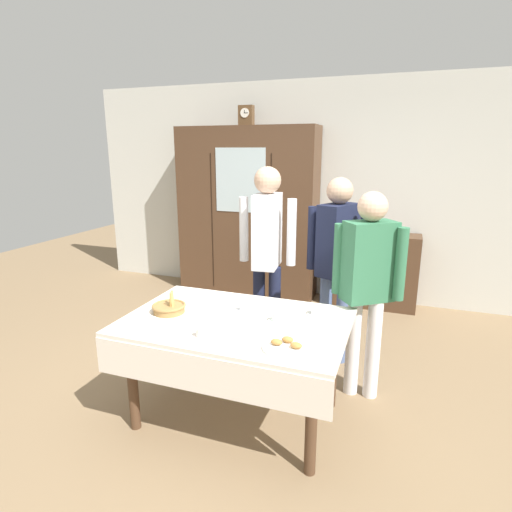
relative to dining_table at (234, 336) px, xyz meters
name	(u,v)px	position (x,y,z in m)	size (l,w,h in m)	color
ground_plane	(247,400)	(0.00, 0.23, -0.64)	(12.00, 12.00, 0.00)	#846B4C
back_wall	(322,192)	(0.00, 2.88, 0.71)	(6.40, 0.10, 2.70)	silver
dining_table	(234,336)	(0.00, 0.00, 0.00)	(1.51, 1.00, 0.75)	#4C3321
wall_cabinet	(247,213)	(-0.90, 2.59, 0.43)	(1.80, 0.46, 2.15)	#4C3321
mantel_clock	(246,116)	(-0.91, 2.59, 1.63)	(0.18, 0.11, 0.24)	brown
bookshelf_low	(371,270)	(0.69, 2.64, -0.19)	(1.08, 0.35, 0.90)	#4C3321
book_stack	(374,231)	(0.69, 2.64, 0.29)	(0.15, 0.20, 0.06)	#664C7A
tea_cup_front_edge	(202,333)	(-0.09, -0.29, 0.14)	(0.13, 0.13, 0.06)	white
tea_cup_mid_left	(245,308)	(0.00, 0.19, 0.14)	(0.13, 0.13, 0.06)	white
tea_cup_mid_right	(317,312)	(0.50, 0.30, 0.13)	(0.13, 0.13, 0.06)	white
tea_cup_near_right	(278,318)	(0.28, 0.09, 0.14)	(0.13, 0.13, 0.06)	silver
bread_basket	(169,308)	(-0.50, -0.01, 0.14)	(0.24, 0.24, 0.16)	#9E7542
pastry_plate	(286,346)	(0.44, -0.25, 0.12)	(0.28, 0.28, 0.05)	white
spoon_center	(230,322)	(-0.02, -0.03, 0.11)	(0.12, 0.02, 0.01)	silver
spoon_far_right	(227,299)	(-0.21, 0.36, 0.11)	(0.12, 0.02, 0.01)	silver
person_by_cabinet	(267,244)	(-0.10, 1.01, 0.42)	(0.52, 0.38, 1.74)	#191E38
person_behind_table_left	(337,253)	(0.50, 1.10, 0.36)	(0.52, 0.41, 1.65)	slate
person_behind_table_right	(368,277)	(0.80, 0.63, 0.32)	(0.52, 0.37, 1.59)	silver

